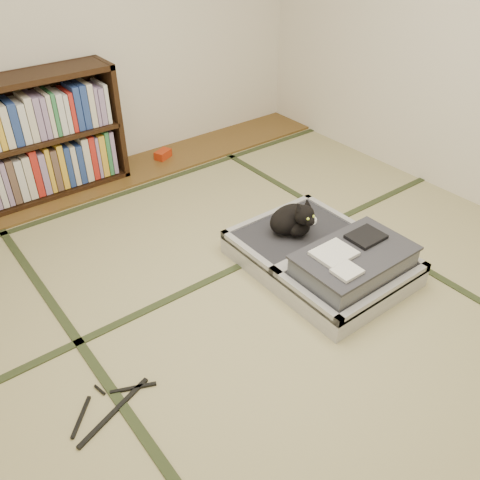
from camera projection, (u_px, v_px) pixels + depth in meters
floor at (270, 305)px, 2.95m from camera, size 4.50×4.50×0.00m
wood_strip at (115, 176)px, 4.24m from camera, size 4.00×0.50×0.02m
red_item at (163, 154)px, 4.48m from camera, size 0.17×0.14×0.07m
room_shell at (282, 45)px, 2.11m from camera, size 4.50×4.50×4.50m
tatami_borders at (220, 264)px, 3.27m from camera, size 4.00×4.50×0.01m
bookcase at (25, 143)px, 3.72m from camera, size 1.44×0.33×0.93m
suitcase at (326, 258)px, 3.14m from camera, size 0.78×1.05×0.31m
cat at (293, 219)px, 3.24m from camera, size 0.35×0.35×0.28m
cable_coil at (309, 220)px, 3.40m from camera, size 0.11×0.11×0.03m
hanger at (111, 406)px, 2.37m from camera, size 0.46×0.28×0.01m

